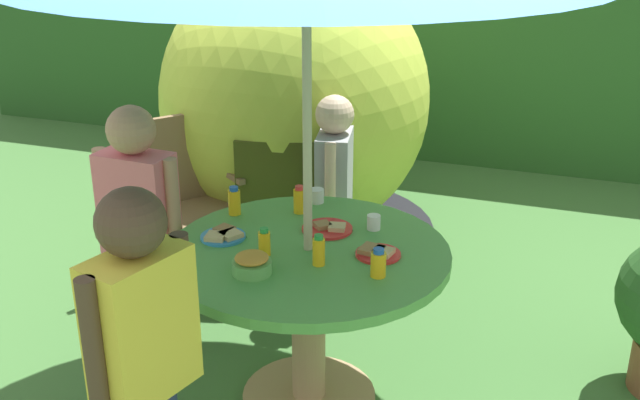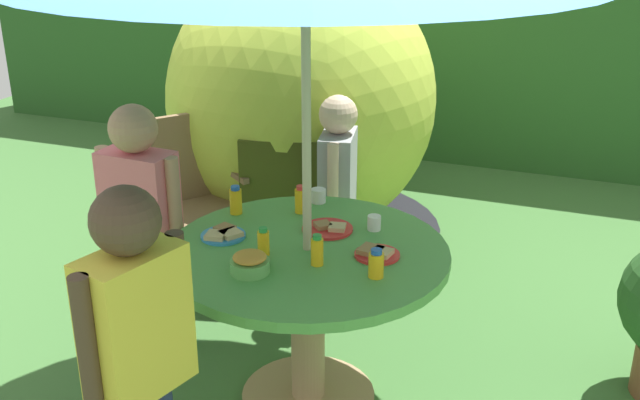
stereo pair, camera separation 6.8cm
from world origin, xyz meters
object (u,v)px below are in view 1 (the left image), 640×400
at_px(juice_bottle_mid_right, 319,251).
at_px(cup_near, 317,196).
at_px(juice_bottle_center_front, 234,201).
at_px(juice_bottle_mid_left, 264,243).
at_px(cup_far, 374,222).
at_px(wooden_chair, 179,195).
at_px(plate_far_left, 377,253).
at_px(snack_bowl, 252,264).
at_px(juice_bottle_far_right, 299,200).
at_px(garden_table, 308,286).
at_px(child_in_pink_shirt, 138,205).
at_px(dome_tent, 295,100).
at_px(child_in_yellow_shirt, 141,326).
at_px(plate_center_back, 223,235).
at_px(juice_bottle_near_right, 378,263).
at_px(child_in_grey_shirt, 334,174).
at_px(plate_near_left, 328,228).

relative_size(juice_bottle_mid_right, cup_near, 1.84).
relative_size(juice_bottle_center_front, juice_bottle_mid_left, 1.12).
relative_size(juice_bottle_center_front, cup_far, 2.04).
xyz_separation_m(wooden_chair, juice_bottle_mid_left, (0.90, -0.91, 0.25)).
relative_size(wooden_chair, plate_far_left, 5.22).
xyz_separation_m(snack_bowl, juice_bottle_far_right, (-0.04, 0.61, 0.02)).
xyz_separation_m(garden_table, cup_near, (-0.13, 0.48, 0.21)).
relative_size(child_in_pink_shirt, snack_bowl, 8.18).
relative_size(dome_tent, child_in_yellow_shirt, 1.75).
bearing_deg(child_in_yellow_shirt, juice_bottle_mid_left, 8.34).
bearing_deg(snack_bowl, juice_bottle_mid_left, 95.61).
height_order(garden_table, plate_center_back, plate_center_back).
relative_size(juice_bottle_center_front, juice_bottle_mid_right, 1.03).
distance_m(garden_table, dome_tent, 1.89).
relative_size(wooden_chair, dome_tent, 0.42).
bearing_deg(cup_near, juice_bottle_near_right, -53.09).
distance_m(child_in_yellow_shirt, juice_bottle_center_front, 1.10).
bearing_deg(juice_bottle_far_right, dome_tent, 111.59).
relative_size(garden_table, wooden_chair, 1.22).
bearing_deg(snack_bowl, child_in_yellow_shirt, -101.24).
bearing_deg(garden_table, child_in_pink_shirt, 176.75).
bearing_deg(plate_center_back, garden_table, 2.86).
relative_size(child_in_grey_shirt, juice_bottle_far_right, 8.94).
bearing_deg(cup_far, juice_bottle_center_front, -175.98).
relative_size(child_in_yellow_shirt, snack_bowl, 8.38).
height_order(snack_bowl, juice_bottle_mid_left, juice_bottle_mid_left).
height_order(plate_near_left, juice_bottle_near_right, juice_bottle_near_right).
bearing_deg(child_in_yellow_shirt, snack_bowl, 4.81).
height_order(garden_table, juice_bottle_mid_right, juice_bottle_mid_right).
bearing_deg(cup_near, snack_bowl, -89.66).
distance_m(juice_bottle_near_right, juice_bottle_mid_left, 0.48).
xyz_separation_m(plate_near_left, plate_center_back, (-0.39, -0.22, 0.00)).
relative_size(child_in_grey_shirt, juice_bottle_mid_right, 9.06).
distance_m(garden_table, juice_bottle_mid_right, 0.27).
distance_m(juice_bottle_near_right, cup_near, 0.77).
height_order(juice_bottle_far_right, cup_near, juice_bottle_far_right).
bearing_deg(juice_bottle_center_front, wooden_chair, 137.16).
bearing_deg(wooden_chair, cup_far, -75.39).
height_order(juice_bottle_near_right, cup_far, juice_bottle_near_right).
bearing_deg(child_in_pink_shirt, plate_far_left, 2.64).
xyz_separation_m(child_in_grey_shirt, child_in_yellow_shirt, (-0.07, -1.72, 0.08)).
relative_size(child_in_yellow_shirt, juice_bottle_center_front, 9.75).
distance_m(plate_near_left, juice_bottle_mid_right, 0.33).
bearing_deg(plate_center_back, child_in_pink_shirt, 171.68).
relative_size(garden_table, plate_far_left, 6.37).
bearing_deg(juice_bottle_far_right, juice_bottle_center_front, -157.41).
relative_size(wooden_chair, child_in_pink_shirt, 0.76).
height_order(wooden_chair, plate_near_left, wooden_chair).
bearing_deg(child_in_pink_shirt, juice_bottle_center_front, 29.27).
relative_size(juice_bottle_near_right, cup_near, 1.66).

